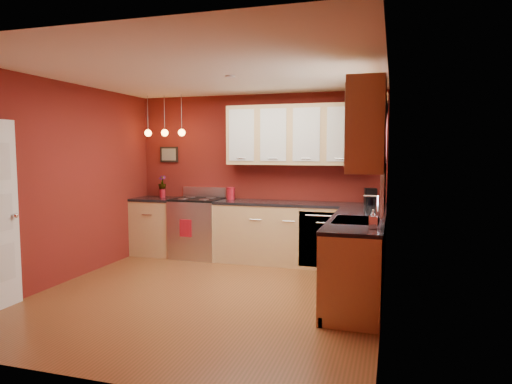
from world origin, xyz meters
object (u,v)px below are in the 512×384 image
(gas_range, at_px, (197,227))
(red_canister, at_px, (231,193))
(coffee_maker, at_px, (371,197))
(soap_pump, at_px, (373,219))
(sink, at_px, (357,222))

(gas_range, distance_m, red_canister, 0.78)
(coffee_maker, bearing_deg, soap_pump, -100.38)
(sink, distance_m, soap_pump, 0.60)
(red_canister, relative_size, soap_pump, 1.02)
(gas_range, distance_m, coffee_maker, 2.76)
(gas_range, relative_size, soap_pump, 5.80)
(gas_range, distance_m, soap_pump, 3.53)
(red_canister, bearing_deg, coffee_maker, -2.17)
(coffee_maker, height_order, soap_pump, coffee_maker)
(coffee_maker, xyz_separation_m, soap_pump, (0.12, -2.08, -0.01))
(gas_range, xyz_separation_m, red_canister, (0.54, 0.11, 0.56))
(red_canister, relative_size, coffee_maker, 0.82)
(sink, bearing_deg, soap_pump, -70.24)
(gas_range, xyz_separation_m, coffee_maker, (2.70, 0.02, 0.57))
(coffee_maker, bearing_deg, red_canister, 164.09)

